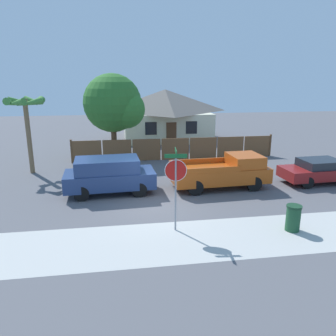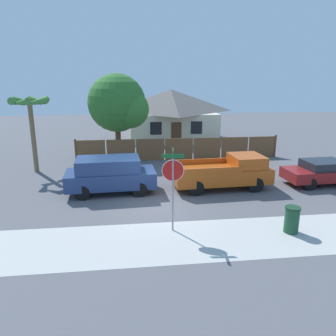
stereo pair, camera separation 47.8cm
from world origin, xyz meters
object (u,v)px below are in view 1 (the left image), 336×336
oak_tree (115,105)px  orange_pickup (224,172)px  house (165,113)px  parked_sedan (322,170)px  stop_sign (176,176)px  red_suv (109,175)px  trash_bin (293,218)px  palm_tree (26,109)px

oak_tree → orange_pickup: oak_tree is taller
house → orange_pickup: bearing=-86.8°
parked_sedan → stop_sign: (-9.16, -4.69, 1.46)m
red_suv → stop_sign: size_ratio=1.43×
red_suv → orange_pickup: (6.02, 0.01, -0.12)m
orange_pickup → stop_sign: bearing=-129.1°
trash_bin → house: bearing=95.2°
red_suv → palm_tree: bearing=133.9°
oak_tree → palm_tree: 6.26m
parked_sedan → red_suv: bearing=177.0°
oak_tree → stop_sign: 12.93m
oak_tree → orange_pickup: 10.17m
house → parked_sedan: bearing=-67.1°
oak_tree → parked_sedan: bearing=-35.0°
parked_sedan → stop_sign: size_ratio=1.47×
stop_sign → house: bearing=88.5°
parked_sedan → trash_bin: bearing=-133.9°
house → oak_tree: 9.16m
oak_tree → orange_pickup: size_ratio=1.16×
oak_tree → stop_sign: (2.17, -12.64, -1.71)m
palm_tree → parked_sedan: bearing=-15.3°
palm_tree → red_suv: bearing=-43.1°
house → red_suv: size_ratio=1.87×
palm_tree → red_suv: size_ratio=1.01×
house → stop_sign: house is taller
palm_tree → parked_sedan: palm_tree is taller
house → orange_pickup: (0.88, -15.64, -1.55)m
stop_sign → trash_bin: size_ratio=3.12×
palm_tree → orange_pickup: size_ratio=0.89×
stop_sign → palm_tree: bearing=134.5°
palm_tree → orange_pickup: 12.16m
house → parked_sedan: size_ratio=1.82×
trash_bin → orange_pickup: bearing=100.8°
house → red_suv: house is taller
orange_pickup → palm_tree: bearing=154.5°
orange_pickup → stop_sign: size_ratio=1.62×
orange_pickup → parked_sedan: orange_pickup is taller
parked_sedan → trash_bin: size_ratio=4.58×
oak_tree → palm_tree: (-5.25, -3.41, 0.08)m
orange_pickup → trash_bin: size_ratio=5.06×
oak_tree → red_suv: 8.47m
red_suv → orange_pickup: 6.02m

